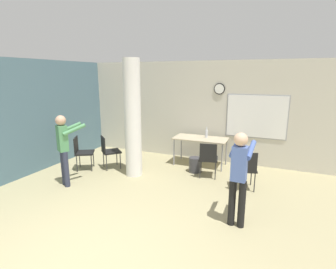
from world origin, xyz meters
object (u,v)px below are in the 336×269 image
(chair_near_pillar, at_px, (109,150))
(chair_by_left_wall, at_px, (82,151))
(chair_table_right, at_px, (208,157))
(person_playing_side, at_px, (239,172))
(folding_table, at_px, (200,140))
(bottle_on_table, at_px, (206,134))
(chair_mid_room, at_px, (246,167))
(person_watching_back, at_px, (64,145))

(chair_near_pillar, distance_m, chair_by_left_wall, 0.68)
(chair_by_left_wall, xyz_separation_m, chair_table_right, (3.15, 0.75, 0.00))
(person_playing_side, bearing_deg, folding_table, 117.89)
(bottle_on_table, relative_size, chair_table_right, 0.34)
(folding_table, distance_m, chair_table_right, 0.93)
(person_playing_side, bearing_deg, chair_mid_room, 91.88)
(folding_table, bearing_deg, bottle_on_table, 35.65)
(chair_by_left_wall, relative_size, person_playing_side, 0.55)
(folding_table, distance_m, chair_near_pillar, 2.46)
(chair_near_pillar, height_order, chair_table_right, same)
(folding_table, distance_m, chair_mid_room, 1.79)
(person_playing_side, height_order, person_watching_back, person_watching_back)
(chair_table_right, xyz_separation_m, person_watching_back, (-2.79, -1.68, 0.42))
(folding_table, height_order, chair_by_left_wall, chair_by_left_wall)
(chair_by_left_wall, bearing_deg, person_watching_back, -68.73)
(chair_by_left_wall, height_order, person_playing_side, person_playing_side)
(bottle_on_table, bearing_deg, person_watching_back, -134.02)
(chair_by_left_wall, relative_size, chair_table_right, 1.00)
(person_watching_back, bearing_deg, bottle_on_table, 45.98)
(bottle_on_table, height_order, chair_by_left_wall, bottle_on_table)
(bottle_on_table, distance_m, person_watching_back, 3.58)
(folding_table, bearing_deg, chair_table_right, -61.76)
(chair_by_left_wall, distance_m, person_watching_back, 1.09)
(chair_mid_room, xyz_separation_m, chair_table_right, (-0.91, 0.37, 0.00))
(chair_near_pillar, distance_m, chair_table_right, 2.59)
(person_watching_back, bearing_deg, chair_table_right, 31.07)
(chair_mid_room, relative_size, person_watching_back, 0.55)
(chair_table_right, bearing_deg, chair_by_left_wall, -166.68)
(folding_table, xyz_separation_m, bottle_on_table, (0.13, 0.10, 0.17))
(bottle_on_table, xyz_separation_m, chair_by_left_wall, (-2.85, -1.64, -0.36))
(chair_near_pillar, bearing_deg, chair_by_left_wall, -149.69)
(person_watching_back, bearing_deg, folding_table, 46.47)
(chair_near_pillar, height_order, person_watching_back, person_watching_back)
(person_playing_side, bearing_deg, chair_table_right, 117.73)
(chair_near_pillar, distance_m, chair_mid_room, 3.47)
(bottle_on_table, distance_m, chair_by_left_wall, 3.31)
(chair_table_right, distance_m, person_watching_back, 3.28)
(person_watching_back, bearing_deg, chair_mid_room, 19.55)
(chair_table_right, height_order, person_playing_side, person_playing_side)
(chair_by_left_wall, bearing_deg, folding_table, 29.65)
(chair_by_left_wall, bearing_deg, chair_near_pillar, 30.31)
(bottle_on_table, bearing_deg, folding_table, -144.35)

